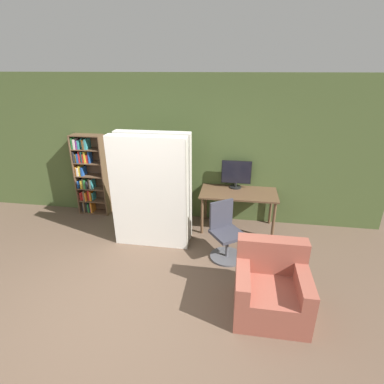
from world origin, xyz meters
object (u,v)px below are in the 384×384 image
bookshelf (89,175)px  mattress_near (150,194)px  monitor (236,174)px  armchair (271,287)px  office_chair (226,236)px  mattress_far (155,187)px

bookshelf → mattress_near: (1.55, -1.01, 0.12)m
monitor → armchair: size_ratio=0.63×
office_chair → mattress_near: mattress_near is taller
armchair → mattress_far: bearing=140.5°
monitor → bookshelf: 2.88m
office_chair → mattress_far: 1.43m
monitor → office_chair: (-0.10, -1.15, -0.64)m
mattress_far → armchair: bearing=-39.5°
office_chair → mattress_near: size_ratio=0.48×
bookshelf → armchair: size_ratio=1.89×
office_chair → armchair: (0.60, -1.05, -0.04)m
monitor → mattress_near: size_ratio=0.29×
mattress_near → mattress_far: same height
monitor → mattress_far: mattress_far is taller
bookshelf → monitor: bearing=-0.2°
bookshelf → armchair: 4.06m
mattress_far → armchair: 2.44m
office_chair → bookshelf: (-2.77, 1.16, 0.45)m
armchair → office_chair: bearing=119.8°
office_chair → mattress_near: bearing=173.3°
mattress_near → mattress_far: 0.31m
bookshelf → mattress_far: bearing=-24.4°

